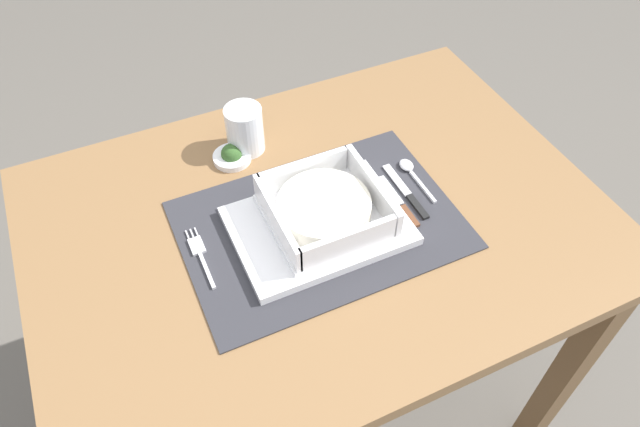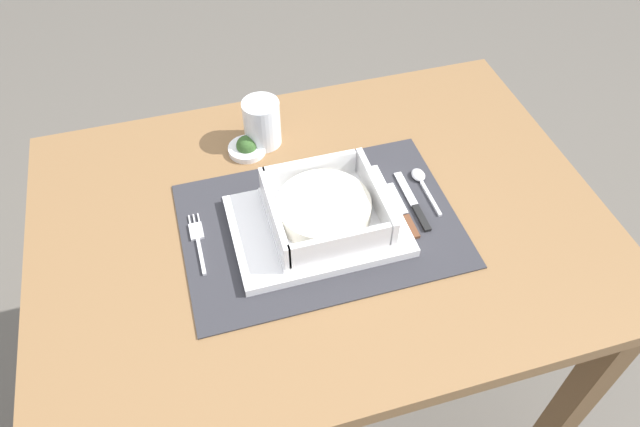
# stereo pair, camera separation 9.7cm
# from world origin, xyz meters

# --- Properties ---
(ground_plane) EXTENTS (6.00, 6.00, 0.00)m
(ground_plane) POSITION_xyz_m (0.00, 0.00, 0.00)
(ground_plane) COLOR #59544C
(dining_table) EXTENTS (0.97, 0.70, 0.76)m
(dining_table) POSITION_xyz_m (0.00, 0.00, 0.64)
(dining_table) COLOR brown
(dining_table) RESTS_ON ground
(placemat) EXTENTS (0.46, 0.32, 0.00)m
(placemat) POSITION_xyz_m (-0.01, -0.02, 0.76)
(placemat) COLOR #2D2D33
(placemat) RESTS_ON dining_table
(serving_plate) EXTENTS (0.28, 0.20, 0.02)m
(serving_plate) POSITION_xyz_m (-0.01, -0.03, 0.77)
(serving_plate) COLOR white
(serving_plate) RESTS_ON placemat
(porridge_bowl) EXTENTS (0.18, 0.18, 0.06)m
(porridge_bowl) POSITION_xyz_m (0.00, -0.02, 0.80)
(porridge_bowl) COLOR white
(porridge_bowl) RESTS_ON serving_plate
(fork) EXTENTS (0.02, 0.13, 0.00)m
(fork) POSITION_xyz_m (-0.21, 0.01, 0.76)
(fork) COLOR silver
(fork) RESTS_ON placemat
(spoon) EXTENTS (0.02, 0.12, 0.01)m
(spoon) POSITION_xyz_m (0.20, 0.03, 0.76)
(spoon) COLOR silver
(spoon) RESTS_ON placemat
(butter_knife) EXTENTS (0.01, 0.14, 0.01)m
(butter_knife) POSITION_xyz_m (0.16, -0.02, 0.76)
(butter_knife) COLOR black
(butter_knife) RESTS_ON placemat
(bread_knife) EXTENTS (0.01, 0.13, 0.01)m
(bread_knife) POSITION_xyz_m (0.14, -0.04, 0.76)
(bread_knife) COLOR #59331E
(bread_knife) RESTS_ON placemat
(drinking_glass) EXTENTS (0.07, 0.07, 0.09)m
(drinking_glass) POSITION_xyz_m (-0.05, 0.22, 0.80)
(drinking_glass) COLOR white
(drinking_glass) RESTS_ON dining_table
(condiment_saucer) EXTENTS (0.07, 0.07, 0.04)m
(condiment_saucer) POSITION_xyz_m (-0.09, 0.20, 0.77)
(condiment_saucer) COLOR white
(condiment_saucer) RESTS_ON dining_table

